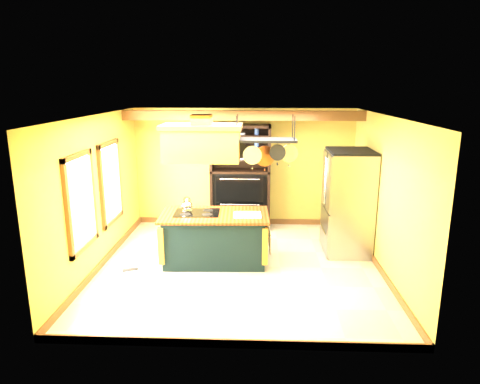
# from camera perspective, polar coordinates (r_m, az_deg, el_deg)

# --- Properties ---
(floor) EXTENTS (5.00, 5.00, 0.00)m
(floor) POSITION_cam_1_polar(r_m,az_deg,el_deg) (7.88, -0.10, -9.87)
(floor) COLOR beige
(floor) RESTS_ON ground
(ceiling) EXTENTS (5.00, 5.00, 0.00)m
(ceiling) POSITION_cam_1_polar(r_m,az_deg,el_deg) (7.22, -0.11, 10.13)
(ceiling) COLOR white
(ceiling) RESTS_ON wall_back
(wall_back) EXTENTS (5.00, 0.02, 2.70)m
(wall_back) POSITION_cam_1_polar(r_m,az_deg,el_deg) (9.87, 0.54, 3.28)
(wall_back) COLOR gold
(wall_back) RESTS_ON floor
(wall_front) EXTENTS (5.00, 0.02, 2.70)m
(wall_front) POSITION_cam_1_polar(r_m,az_deg,el_deg) (5.05, -1.38, -7.33)
(wall_front) COLOR gold
(wall_front) RESTS_ON floor
(wall_left) EXTENTS (0.02, 5.00, 2.70)m
(wall_left) POSITION_cam_1_polar(r_m,az_deg,el_deg) (7.94, -18.43, -0.10)
(wall_left) COLOR gold
(wall_left) RESTS_ON floor
(wall_right) EXTENTS (0.02, 5.00, 2.70)m
(wall_right) POSITION_cam_1_polar(r_m,az_deg,el_deg) (7.74, 18.72, -0.49)
(wall_right) COLOR gold
(wall_right) RESTS_ON floor
(ceiling_beam) EXTENTS (5.00, 0.15, 0.20)m
(ceiling_beam) POSITION_cam_1_polar(r_m,az_deg,el_deg) (8.92, 0.38, 10.17)
(ceiling_beam) COLOR brown
(ceiling_beam) RESTS_ON ceiling
(window_near) EXTENTS (0.06, 1.06, 1.56)m
(window_near) POSITION_cam_1_polar(r_m,az_deg,el_deg) (7.20, -20.42, -1.27)
(window_near) COLOR brown
(window_near) RESTS_ON wall_left
(window_far) EXTENTS (0.06, 1.06, 1.56)m
(window_far) POSITION_cam_1_polar(r_m,az_deg,el_deg) (8.47, -16.83, 1.21)
(window_far) COLOR brown
(window_far) RESTS_ON wall_left
(kitchen_island) EXTENTS (1.99, 1.16, 1.11)m
(kitchen_island) POSITION_cam_1_polar(r_m,az_deg,el_deg) (7.94, -3.39, -6.05)
(kitchen_island) COLOR black
(kitchen_island) RESTS_ON floor
(range_hood) EXTENTS (1.40, 0.79, 0.80)m
(range_hood) POSITION_cam_1_polar(r_m,az_deg,el_deg) (7.54, -5.09, 6.74)
(range_hood) COLOR gold
(range_hood) RESTS_ON ceiling
(pot_rack) EXTENTS (1.17, 0.54, 0.91)m
(pot_rack) POSITION_cam_1_polar(r_m,az_deg,el_deg) (7.50, 3.38, 6.16)
(pot_rack) COLOR black
(pot_rack) RESTS_ON ceiling
(refrigerator) EXTENTS (0.85, 1.01, 1.98)m
(refrigerator) POSITION_cam_1_polar(r_m,az_deg,el_deg) (8.50, 14.12, -1.59)
(refrigerator) COLOR #95979D
(refrigerator) RESTS_ON floor
(hutch) EXTENTS (1.33, 0.60, 2.36)m
(hutch) POSITION_cam_1_polar(r_m,az_deg,el_deg) (9.72, 0.06, 0.44)
(hutch) COLOR black
(hutch) RESTS_ON floor
(floor_register) EXTENTS (0.30, 0.22, 0.01)m
(floor_register) POSITION_cam_1_polar(r_m,az_deg,el_deg) (7.98, -14.43, -9.98)
(floor_register) COLOR black
(floor_register) RESTS_ON floor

